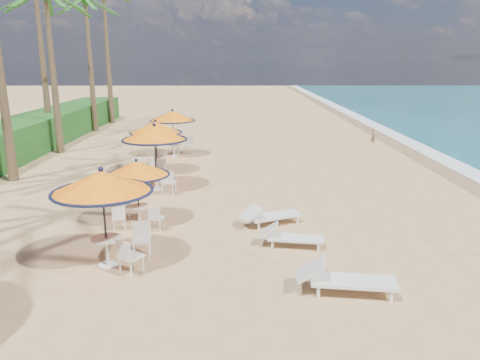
% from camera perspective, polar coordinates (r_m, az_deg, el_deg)
% --- Properties ---
extents(ground, '(160.00, 160.00, 0.00)m').
position_cam_1_polar(ground, '(12.12, 6.79, -10.55)').
color(ground, tan).
rests_on(ground, ground).
extents(foam_strip, '(1.20, 140.00, 0.04)m').
position_cam_1_polar(foam_strip, '(24.05, 26.28, 0.78)').
color(foam_strip, white).
rests_on(foam_strip, ground).
extents(wetsand_band, '(1.40, 140.00, 0.02)m').
position_cam_1_polar(wetsand_band, '(23.66, 24.33, 0.79)').
color(wetsand_band, olive).
rests_on(wetsand_band, ground).
extents(station_0, '(2.49, 2.49, 2.60)m').
position_cam_1_polar(station_0, '(11.91, -16.03, -1.30)').
color(station_0, black).
rests_on(station_0, ground).
extents(station_1, '(2.05, 2.05, 2.14)m').
position_cam_1_polar(station_1, '(14.84, -12.58, 0.37)').
color(station_1, black).
rests_on(station_1, ground).
extents(station_2, '(2.57, 2.58, 2.68)m').
position_cam_1_polar(station_2, '(18.73, -10.39, 4.65)').
color(station_2, black).
rests_on(station_2, ground).
extents(station_3, '(2.37, 2.37, 2.47)m').
position_cam_1_polar(station_3, '(21.54, -10.39, 5.52)').
color(station_3, black).
rests_on(station_3, ground).
extents(station_4, '(2.43, 2.43, 2.54)m').
position_cam_1_polar(station_4, '(25.34, -8.05, 7.07)').
color(station_4, black).
rests_on(station_4, ground).
extents(lounger_near, '(2.28, 0.98, 0.79)m').
position_cam_1_polar(lounger_near, '(10.91, 12.47, -11.63)').
color(lounger_near, silver).
rests_on(lounger_near, ground).
extents(lounger_mid, '(1.87, 0.85, 0.65)m').
position_cam_1_polar(lounger_mid, '(13.25, 6.00, -6.84)').
color(lounger_mid, silver).
rests_on(lounger_mid, ground).
extents(lounger_far, '(2.05, 1.39, 0.71)m').
position_cam_1_polar(lounger_far, '(14.82, 3.56, -4.30)').
color(lounger_far, silver).
rests_on(lounger_far, ground).
extents(palm_4, '(5.00, 5.00, 8.53)m').
position_cam_1_polar(palm_4, '(27.77, -22.53, 19.05)').
color(palm_4, brown).
rests_on(palm_4, ground).
extents(palm_6, '(5.00, 5.00, 9.11)m').
position_cam_1_polar(palm_6, '(35.55, -18.25, 19.10)').
color(palm_6, brown).
rests_on(palm_6, ground).
extents(person, '(0.34, 0.41, 0.97)m').
position_cam_1_polar(person, '(30.24, 15.93, 5.25)').
color(person, brown).
rests_on(person, ground).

